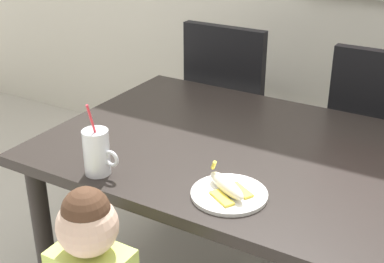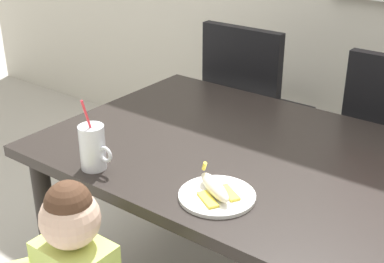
# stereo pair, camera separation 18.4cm
# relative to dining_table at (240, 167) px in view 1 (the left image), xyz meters

# --- Properties ---
(dining_table) EXTENTS (1.37, 0.99, 0.71)m
(dining_table) POSITION_rel_dining_table_xyz_m (0.00, 0.00, 0.00)
(dining_table) COLOR black
(dining_table) RESTS_ON ground
(dining_chair_left) EXTENTS (0.44, 0.45, 0.96)m
(dining_chair_left) POSITION_rel_dining_table_xyz_m (-0.40, 0.75, -0.08)
(dining_chair_left) COLOR black
(dining_chair_left) RESTS_ON ground
(dining_chair_right) EXTENTS (0.44, 0.45, 0.96)m
(dining_chair_right) POSITION_rel_dining_table_xyz_m (0.35, 0.70, -0.08)
(dining_chair_right) COLOR black
(dining_chair_right) RESTS_ON ground
(milk_cup) EXTENTS (0.13, 0.08, 0.25)m
(milk_cup) POSITION_rel_dining_table_xyz_m (-0.31, -0.41, 0.16)
(milk_cup) COLOR silver
(milk_cup) RESTS_ON dining_table
(snack_plate) EXTENTS (0.23, 0.23, 0.01)m
(snack_plate) POSITION_rel_dining_table_xyz_m (0.12, -0.32, 0.10)
(snack_plate) COLOR white
(snack_plate) RESTS_ON dining_table
(peeled_banana) EXTENTS (0.17, 0.14, 0.07)m
(peeled_banana) POSITION_rel_dining_table_xyz_m (0.11, -0.33, 0.12)
(peeled_banana) COLOR #F4EAC6
(peeled_banana) RESTS_ON snack_plate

